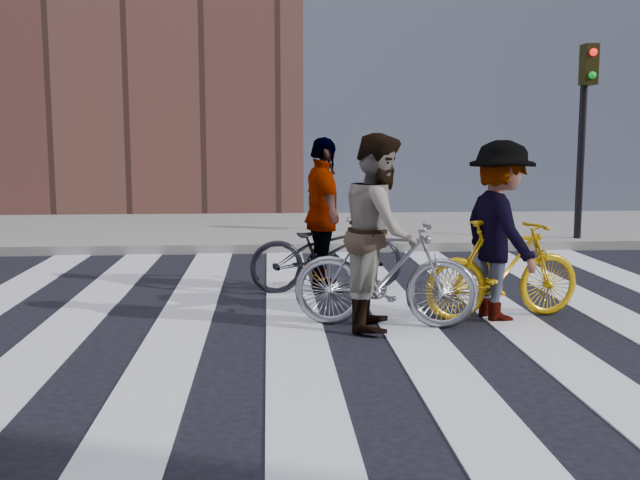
{
  "coord_description": "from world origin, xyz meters",
  "views": [
    {
      "loc": [
        -0.79,
        -6.77,
        1.81
      ],
      "look_at": [
        -0.3,
        0.3,
        0.85
      ],
      "focal_mm": 42.0,
      "sensor_mm": 36.0,
      "label": 1
    }
  ],
  "objects": [
    {
      "name": "ground",
      "position": [
        0.0,
        0.0,
        0.0
      ],
      "size": [
        100.0,
        100.0,
        0.0
      ],
      "primitive_type": "plane",
      "color": "black",
      "rests_on": "ground"
    },
    {
      "name": "sidewalk_far",
      "position": [
        0.0,
        7.5,
        0.07
      ],
      "size": [
        100.0,
        5.0,
        0.15
      ],
      "primitive_type": "cube",
      "color": "gray",
      "rests_on": "ground"
    },
    {
      "name": "zebra_crosswalk",
      "position": [
        0.0,
        0.0,
        0.01
      ],
      "size": [
        8.25,
        10.0,
        0.01
      ],
      "color": "silver",
      "rests_on": "ground"
    },
    {
      "name": "traffic_signal",
      "position": [
        4.4,
        5.32,
        2.28
      ],
      "size": [
        0.22,
        0.42,
        3.33
      ],
      "color": "black",
      "rests_on": "ground"
    },
    {
      "name": "bike_silver_mid",
      "position": [
        0.32,
        0.26,
        0.53
      ],
      "size": [
        1.84,
        0.87,
        1.07
      ],
      "primitive_type": "imported",
      "rotation": [
        0.0,
        0.0,
        1.35
      ],
      "color": "#94959C",
      "rests_on": "ground"
    },
    {
      "name": "bike_yellow_right",
      "position": [
        1.57,
        0.51,
        0.51
      ],
      "size": [
        1.75,
        0.79,
        1.01
      ],
      "primitive_type": "imported",
      "rotation": [
        0.0,
        0.0,
        1.77
      ],
      "color": "#DDA20C",
      "rests_on": "ground"
    },
    {
      "name": "bike_dark_rear",
      "position": [
        -0.09,
        2.01,
        0.49
      ],
      "size": [
        1.95,
        0.96,
        0.98
      ],
      "primitive_type": "imported",
      "rotation": [
        0.0,
        0.0,
        1.74
      ],
      "color": "black",
      "rests_on": "ground"
    },
    {
      "name": "rider_mid",
      "position": [
        0.27,
        0.26,
        0.93
      ],
      "size": [
        0.89,
        1.04,
        1.87
      ],
      "primitive_type": "imported",
      "rotation": [
        0.0,
        0.0,
        1.35
      ],
      "color": "slate",
      "rests_on": "ground"
    },
    {
      "name": "rider_right",
      "position": [
        1.52,
        0.51,
        0.9
      ],
      "size": [
        0.88,
        1.27,
        1.8
      ],
      "primitive_type": "imported",
      "rotation": [
        0.0,
        0.0,
        1.77
      ],
      "color": "slate",
      "rests_on": "ground"
    },
    {
      "name": "rider_rear",
      "position": [
        -0.14,
        2.01,
        0.92
      ],
      "size": [
        0.62,
        1.13,
        1.83
      ],
      "primitive_type": "imported",
      "rotation": [
        0.0,
        0.0,
        1.74
      ],
      "color": "slate",
      "rests_on": "ground"
    }
  ]
}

